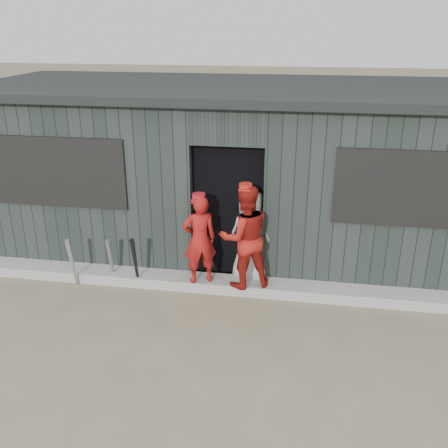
% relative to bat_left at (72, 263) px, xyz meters
% --- Properties ---
extents(ground, '(80.00, 80.00, 0.00)m').
position_rel_bat_left_xyz_m(ground, '(2.11, -1.55, -0.38)').
color(ground, '#6A5F49').
rests_on(ground, ground).
extents(curb, '(8.00, 0.36, 0.15)m').
position_rel_bat_left_xyz_m(curb, '(2.11, 0.27, -0.30)').
color(curb, gray).
rests_on(curb, ground).
extents(bat_left, '(0.09, 0.18, 0.75)m').
position_rel_bat_left_xyz_m(bat_left, '(0.00, 0.00, 0.00)').
color(bat_left, '#9B9BA3').
rests_on(bat_left, ground).
extents(bat_mid, '(0.10, 0.27, 0.71)m').
position_rel_bat_left_xyz_m(bat_mid, '(0.50, 0.19, -0.02)').
color(bat_mid, gray).
rests_on(bat_mid, ground).
extents(bat_right, '(0.11, 0.30, 0.82)m').
position_rel_bat_left_xyz_m(bat_right, '(0.90, 0.08, 0.03)').
color(bat_right, black).
rests_on(bat_right, ground).
extents(player_red_left, '(0.54, 0.46, 1.26)m').
position_rel_bat_left_xyz_m(player_red_left, '(1.79, 0.18, 0.40)').
color(player_red_left, maroon).
rests_on(player_red_left, curb).
extents(player_red_right, '(0.85, 0.77, 1.43)m').
position_rel_bat_left_xyz_m(player_red_right, '(2.40, 0.17, 0.49)').
color(player_red_right, maroon).
rests_on(player_red_right, curb).
extents(player_grey_back, '(0.77, 0.61, 1.38)m').
position_rel_bat_left_xyz_m(player_grey_back, '(2.44, 0.55, 0.31)').
color(player_grey_back, '#AAAAAA').
rests_on(player_grey_back, ground).
extents(dugout, '(8.30, 3.30, 2.62)m').
position_rel_bat_left_xyz_m(dugout, '(2.11, 1.95, 0.91)').
color(dugout, black).
rests_on(dugout, ground).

